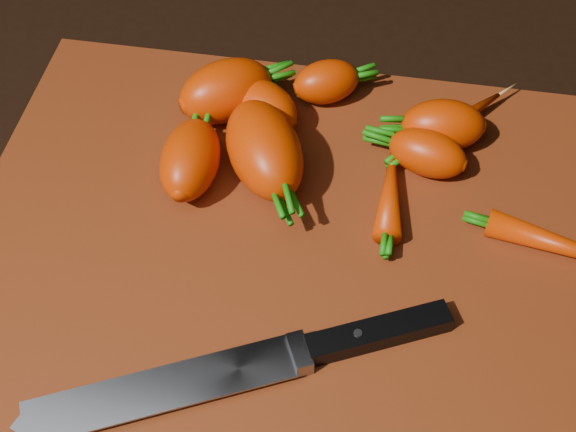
# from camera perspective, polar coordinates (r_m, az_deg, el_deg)

# --- Properties ---
(ground) EXTENTS (2.00, 2.00, 0.01)m
(ground) POSITION_cam_1_polar(r_m,az_deg,el_deg) (0.63, -0.15, -2.66)
(ground) COLOR black
(cutting_board) EXTENTS (0.50, 0.40, 0.01)m
(cutting_board) POSITION_cam_1_polar(r_m,az_deg,el_deg) (0.62, -0.15, -2.07)
(cutting_board) COLOR maroon
(cutting_board) RESTS_ON ground
(carrot_0) EXTENTS (0.10, 0.09, 0.05)m
(carrot_0) POSITION_cam_1_polar(r_m,az_deg,el_deg) (0.69, -4.43, 8.86)
(carrot_0) COLOR #D33100
(carrot_0) RESTS_ON cutting_board
(carrot_1) EXTENTS (0.08, 0.07, 0.04)m
(carrot_1) POSITION_cam_1_polar(r_m,az_deg,el_deg) (0.68, -1.68, 7.75)
(carrot_1) COLOR #D33100
(carrot_1) RESTS_ON cutting_board
(carrot_2) EXTENTS (0.10, 0.11, 0.06)m
(carrot_2) POSITION_cam_1_polar(r_m,az_deg,el_deg) (0.64, -1.70, 4.76)
(carrot_2) COLOR #D33100
(carrot_2) RESTS_ON cutting_board
(carrot_3) EXTENTS (0.05, 0.08, 0.05)m
(carrot_3) POSITION_cam_1_polar(r_m,az_deg,el_deg) (0.64, -6.97, 4.00)
(carrot_3) COLOR #D33100
(carrot_3) RESTS_ON cutting_board
(carrot_4) EXTENTS (0.07, 0.05, 0.04)m
(carrot_4) POSITION_cam_1_polar(r_m,az_deg,el_deg) (0.68, 10.95, 6.36)
(carrot_4) COLOR #D33100
(carrot_4) RESTS_ON cutting_board
(carrot_5) EXTENTS (0.07, 0.06, 0.04)m
(carrot_5) POSITION_cam_1_polar(r_m,az_deg,el_deg) (0.71, 2.75, 9.51)
(carrot_5) COLOR #D33100
(carrot_5) RESTS_ON cutting_board
(carrot_6) EXTENTS (0.07, 0.05, 0.04)m
(carrot_6) POSITION_cam_1_polar(r_m,az_deg,el_deg) (0.66, 9.88, 4.43)
(carrot_6) COLOR #D33100
(carrot_6) RESTS_ON cutting_board
(carrot_7) EXTENTS (0.09, 0.10, 0.02)m
(carrot_7) POSITION_cam_1_polar(r_m,az_deg,el_deg) (0.70, 11.63, 6.45)
(carrot_7) COLOR #D33100
(carrot_7) RESTS_ON cutting_board
(carrot_8) EXTENTS (0.13, 0.05, 0.02)m
(carrot_8) POSITION_cam_1_polar(r_m,az_deg,el_deg) (0.64, 19.44, -2.18)
(carrot_8) COLOR #D33100
(carrot_8) RESTS_ON cutting_board
(carrot_9) EXTENTS (0.03, 0.09, 0.02)m
(carrot_9) POSITION_cam_1_polar(r_m,az_deg,el_deg) (0.64, 7.25, 1.66)
(carrot_9) COLOR #D33100
(carrot_9) RESTS_ON cutting_board
(knife) EXTENTS (0.28, 0.15, 0.02)m
(knife) POSITION_cam_1_polar(r_m,az_deg,el_deg) (0.55, -7.17, -11.67)
(knife) COLOR gray
(knife) RESTS_ON cutting_board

